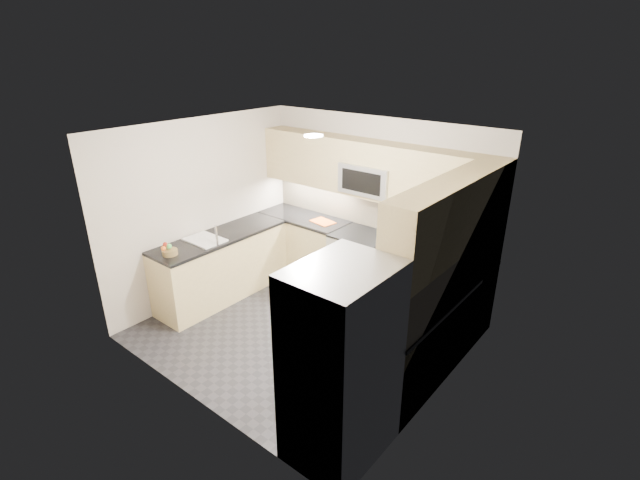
{
  "coord_description": "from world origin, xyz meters",
  "views": [
    {
      "loc": [
        3.3,
        -3.7,
        3.35
      ],
      "look_at": [
        0.0,
        0.35,
        1.15
      ],
      "focal_mm": 26.0,
      "sensor_mm": 36.0,
      "label": 1
    }
  ],
  "objects_px": {
    "refrigerator": "(341,365)",
    "cutting_board": "(323,222)",
    "microwave": "(369,179)",
    "fruit_basket": "(170,252)",
    "gas_range": "(361,265)",
    "utensil_bowl": "(462,253)"
  },
  "relations": [
    {
      "from": "gas_range",
      "to": "microwave",
      "type": "relative_size",
      "value": 1.2
    },
    {
      "from": "gas_range",
      "to": "refrigerator",
      "type": "bearing_deg",
      "value": -59.12
    },
    {
      "from": "refrigerator",
      "to": "cutting_board",
      "type": "bearing_deg",
      "value": 131.56
    },
    {
      "from": "gas_range",
      "to": "fruit_basket",
      "type": "xyz_separation_m",
      "value": [
        -1.47,
        -2.09,
        0.52
      ]
    },
    {
      "from": "cutting_board",
      "to": "gas_range",
      "type": "bearing_deg",
      "value": -1.32
    },
    {
      "from": "microwave",
      "to": "fruit_basket",
      "type": "xyz_separation_m",
      "value": [
        -1.47,
        -2.21,
        -0.73
      ]
    },
    {
      "from": "refrigerator",
      "to": "fruit_basket",
      "type": "xyz_separation_m",
      "value": [
        -2.92,
        0.34,
        0.07
      ]
    },
    {
      "from": "utensil_bowl",
      "to": "gas_range",
      "type": "bearing_deg",
      "value": -177.14
    },
    {
      "from": "gas_range",
      "to": "cutting_board",
      "type": "height_order",
      "value": "cutting_board"
    },
    {
      "from": "microwave",
      "to": "cutting_board",
      "type": "bearing_deg",
      "value": -171.37
    },
    {
      "from": "utensil_bowl",
      "to": "fruit_basket",
      "type": "relative_size",
      "value": 1.69
    },
    {
      "from": "microwave",
      "to": "fruit_basket",
      "type": "bearing_deg",
      "value": -123.53
    },
    {
      "from": "utensil_bowl",
      "to": "refrigerator",
      "type": "bearing_deg",
      "value": -89.01
    },
    {
      "from": "microwave",
      "to": "refrigerator",
      "type": "bearing_deg",
      "value": -60.38
    },
    {
      "from": "gas_range",
      "to": "cutting_board",
      "type": "distance_m",
      "value": 0.87
    },
    {
      "from": "refrigerator",
      "to": "cutting_board",
      "type": "xyz_separation_m",
      "value": [
        -2.16,
        2.44,
        0.05
      ]
    },
    {
      "from": "fruit_basket",
      "to": "gas_range",
      "type": "bearing_deg",
      "value": 54.92
    },
    {
      "from": "cutting_board",
      "to": "utensil_bowl",
      "type": "bearing_deg",
      "value": 1.45
    },
    {
      "from": "cutting_board",
      "to": "fruit_basket",
      "type": "relative_size",
      "value": 1.82
    },
    {
      "from": "cutting_board",
      "to": "fruit_basket",
      "type": "height_order",
      "value": "fruit_basket"
    },
    {
      "from": "microwave",
      "to": "fruit_basket",
      "type": "distance_m",
      "value": 2.75
    },
    {
      "from": "fruit_basket",
      "to": "microwave",
      "type": "bearing_deg",
      "value": 56.47
    }
  ]
}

